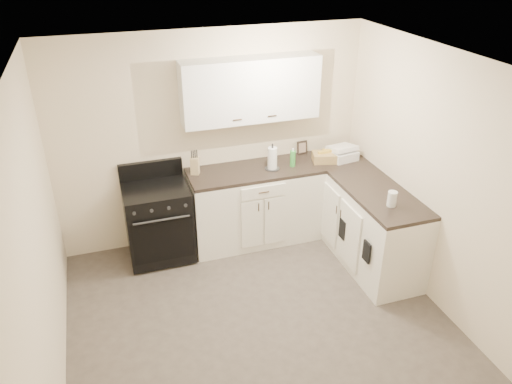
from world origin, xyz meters
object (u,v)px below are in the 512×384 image
object	(u,v)px
stove	(159,222)
paper_towel	(272,158)
wicker_basket	(326,157)
countertop_grill	(342,155)
knife_block	(195,166)

from	to	relation	value
stove	paper_towel	distance (m)	1.49
wicker_basket	stove	bearing A→B (deg)	179.27
stove	countertop_grill	size ratio (longest dim) A/B	2.91
countertop_grill	paper_towel	bearing A→B (deg)	171.33
wicker_basket	countertop_grill	distance (m)	0.21
countertop_grill	knife_block	bearing A→B (deg)	166.59
knife_block	countertop_grill	world-z (taller)	knife_block
stove	knife_block	bearing A→B (deg)	14.36
stove	countertop_grill	distance (m)	2.31
stove	knife_block	world-z (taller)	knife_block
stove	wicker_basket	world-z (taller)	wicker_basket
paper_towel	knife_block	bearing A→B (deg)	170.44
knife_block	paper_towel	size ratio (longest dim) A/B	0.76
knife_block	paper_towel	distance (m)	0.89
wicker_basket	knife_block	bearing A→B (deg)	174.57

